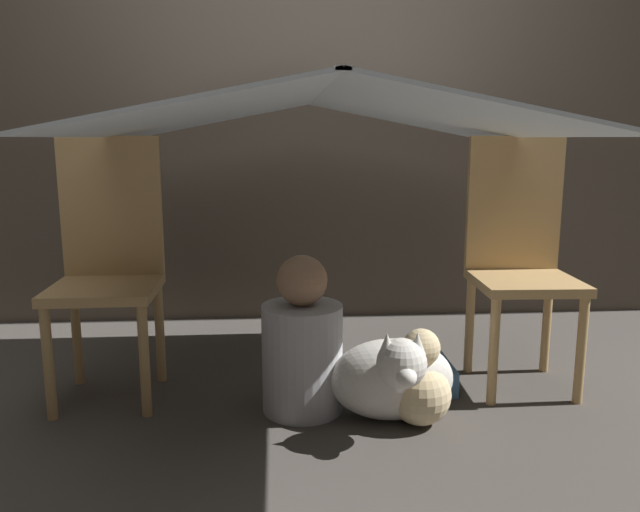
% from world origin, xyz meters
% --- Properties ---
extents(ground_plane, '(8.80, 8.80, 0.00)m').
position_xyz_m(ground_plane, '(0.00, 0.00, 0.00)').
color(ground_plane, '#47423D').
extents(wall_back, '(7.00, 0.05, 2.50)m').
position_xyz_m(wall_back, '(0.00, 1.24, 1.25)').
color(wall_back, '#4C4238').
rests_on(wall_back, ground_plane).
extents(chair_left, '(0.39, 0.39, 0.98)m').
position_xyz_m(chair_left, '(-0.80, 0.25, 0.52)').
color(chair_left, tan).
rests_on(chair_left, ground_plane).
extents(chair_right, '(0.40, 0.40, 0.98)m').
position_xyz_m(chair_right, '(0.80, 0.25, 0.52)').
color(chair_right, tan).
rests_on(chair_right, ground_plane).
extents(sheet_canopy, '(1.59, 1.54, 0.17)m').
position_xyz_m(sheet_canopy, '(0.00, 0.17, 1.06)').
color(sheet_canopy, silver).
extents(person_front, '(0.29, 0.29, 0.57)m').
position_xyz_m(person_front, '(-0.07, 0.02, 0.24)').
color(person_front, '#B2B2B7').
rests_on(person_front, ground_plane).
extents(dog, '(0.44, 0.40, 0.37)m').
position_xyz_m(dog, '(0.23, -0.10, 0.16)').
color(dog, silver).
rests_on(dog, ground_plane).
extents(floor_cushion, '(0.35, 0.28, 0.10)m').
position_xyz_m(floor_cushion, '(0.35, 0.20, 0.05)').
color(floor_cushion, '#4C7FB2').
rests_on(floor_cushion, ground_plane).
extents(plush_toy, '(0.22, 0.22, 0.34)m').
position_xyz_m(plush_toy, '(0.32, -0.12, 0.14)').
color(plush_toy, beige).
rests_on(plush_toy, ground_plane).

